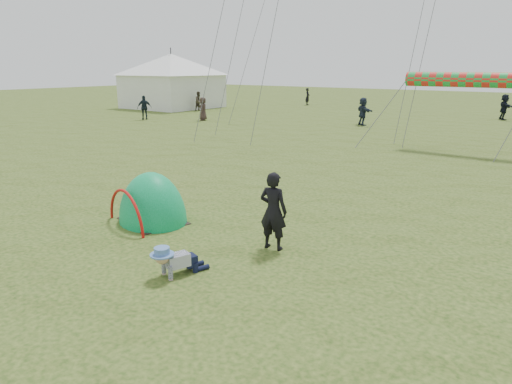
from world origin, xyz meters
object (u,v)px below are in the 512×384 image
Objects in this scene: standing_adult at (273,211)px; event_marquee at (172,79)px; crawling_toddler at (174,260)px; popup_tent at (153,221)px.

standing_adult is 34.26m from event_marquee.
standing_adult reaches higher than crawling_toddler.
popup_tent is at bearing -2.12° from standing_adult.
event_marquee is (-25.95, 22.31, 1.71)m from standing_adult.
event_marquee reaches higher than standing_adult.
popup_tent reaches higher than crawling_toddler.
standing_adult is at bearing 20.27° from popup_tent.
event_marquee is (-22.63, 22.60, 2.52)m from popup_tent.
crawling_toddler is 2.27m from standing_adult.
crawling_toddler is at bearing -43.39° from event_marquee.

